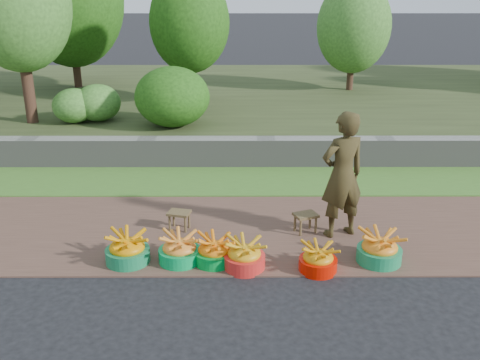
{
  "coord_description": "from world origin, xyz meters",
  "views": [
    {
      "loc": [
        -0.5,
        -5.52,
        3.26
      ],
      "look_at": [
        -0.49,
        1.3,
        0.75
      ],
      "focal_mm": 40.0,
      "sensor_mm": 36.0,
      "label": 1
    }
  ],
  "objects_px": {
    "basin_f": "(379,249)",
    "basin_d": "(244,256)",
    "basin_a": "(127,250)",
    "vendor_woman": "(342,175)",
    "stool_left": "(179,215)",
    "basin_c": "(214,252)",
    "stool_right": "(306,218)",
    "basin_e": "(318,260)",
    "basin_b": "(179,250)"
  },
  "relations": [
    {
      "from": "basin_a",
      "to": "vendor_woman",
      "type": "bearing_deg",
      "value": 15.56
    },
    {
      "from": "basin_b",
      "to": "stool_right",
      "type": "relative_size",
      "value": 1.38
    },
    {
      "from": "basin_b",
      "to": "stool_right",
      "type": "height_order",
      "value": "basin_b"
    },
    {
      "from": "basin_a",
      "to": "stool_right",
      "type": "distance_m",
      "value": 2.44
    },
    {
      "from": "basin_a",
      "to": "basin_d",
      "type": "bearing_deg",
      "value": -5.44
    },
    {
      "from": "basin_c",
      "to": "vendor_woman",
      "type": "xyz_separation_m",
      "value": [
        1.67,
        0.78,
        0.72
      ]
    },
    {
      "from": "basin_a",
      "to": "vendor_woman",
      "type": "xyz_separation_m",
      "value": [
        2.74,
        0.76,
        0.7
      ]
    },
    {
      "from": "basin_b",
      "to": "vendor_woman",
      "type": "relative_size",
      "value": 0.3
    },
    {
      "from": "basin_b",
      "to": "basin_e",
      "type": "xyz_separation_m",
      "value": [
        1.68,
        -0.21,
        -0.02
      ]
    },
    {
      "from": "basin_d",
      "to": "stool_left",
      "type": "bearing_deg",
      "value": 130.02
    },
    {
      "from": "basin_d",
      "to": "basin_c",
      "type": "bearing_deg",
      "value": 162.55
    },
    {
      "from": "basin_a",
      "to": "basin_f",
      "type": "height_order",
      "value": "basin_f"
    },
    {
      "from": "basin_d",
      "to": "stool_right",
      "type": "distance_m",
      "value": 1.3
    },
    {
      "from": "basin_d",
      "to": "vendor_woman",
      "type": "xyz_separation_m",
      "value": [
        1.3,
        0.9,
        0.71
      ]
    },
    {
      "from": "basin_d",
      "to": "basin_e",
      "type": "bearing_deg",
      "value": -4.19
    },
    {
      "from": "basin_e",
      "to": "stool_left",
      "type": "xyz_separation_m",
      "value": [
        -1.78,
        1.13,
        0.08
      ]
    },
    {
      "from": "basin_c",
      "to": "stool_left",
      "type": "xyz_separation_m",
      "value": [
        -0.53,
        0.95,
        0.07
      ]
    },
    {
      "from": "basin_c",
      "to": "stool_right",
      "type": "bearing_deg",
      "value": 34.99
    },
    {
      "from": "basin_b",
      "to": "basin_d",
      "type": "bearing_deg",
      "value": -10.32
    },
    {
      "from": "basin_f",
      "to": "vendor_woman",
      "type": "xyz_separation_m",
      "value": [
        -0.36,
        0.77,
        0.7
      ]
    },
    {
      "from": "basin_c",
      "to": "basin_d",
      "type": "relative_size",
      "value": 0.97
    },
    {
      "from": "basin_c",
      "to": "basin_e",
      "type": "relative_size",
      "value": 1.07
    },
    {
      "from": "stool_left",
      "to": "vendor_woman",
      "type": "relative_size",
      "value": 0.2
    },
    {
      "from": "basin_e",
      "to": "vendor_woman",
      "type": "bearing_deg",
      "value": 66.51
    },
    {
      "from": "basin_b",
      "to": "basin_e",
      "type": "relative_size",
      "value": 1.13
    },
    {
      "from": "basin_a",
      "to": "basin_e",
      "type": "height_order",
      "value": "basin_a"
    },
    {
      "from": "stool_right",
      "to": "basin_b",
      "type": "bearing_deg",
      "value": -153.42
    },
    {
      "from": "basin_c",
      "to": "basin_e",
      "type": "distance_m",
      "value": 1.27
    },
    {
      "from": "basin_e",
      "to": "basin_f",
      "type": "xyz_separation_m",
      "value": [
        0.78,
        0.2,
        0.03
      ]
    },
    {
      "from": "basin_e",
      "to": "stool_left",
      "type": "distance_m",
      "value": 2.11
    },
    {
      "from": "basin_b",
      "to": "basin_c",
      "type": "xyz_separation_m",
      "value": [
        0.43,
        -0.03,
        -0.01
      ]
    },
    {
      "from": "vendor_woman",
      "to": "basin_b",
      "type": "bearing_deg",
      "value": -2.38
    },
    {
      "from": "basin_a",
      "to": "stool_left",
      "type": "distance_m",
      "value": 1.08
    },
    {
      "from": "vendor_woman",
      "to": "basin_c",
      "type": "bearing_deg",
      "value": 2.99
    },
    {
      "from": "stool_left",
      "to": "basin_e",
      "type": "bearing_deg",
      "value": -32.46
    },
    {
      "from": "basin_e",
      "to": "stool_right",
      "type": "distance_m",
      "value": 1.04
    },
    {
      "from": "basin_c",
      "to": "basin_f",
      "type": "height_order",
      "value": "basin_f"
    },
    {
      "from": "basin_a",
      "to": "basin_d",
      "type": "xyz_separation_m",
      "value": [
        1.44,
        -0.14,
        -0.01
      ]
    },
    {
      "from": "basin_c",
      "to": "basin_f",
      "type": "distance_m",
      "value": 2.04
    },
    {
      "from": "basin_f",
      "to": "vendor_woman",
      "type": "height_order",
      "value": "vendor_woman"
    },
    {
      "from": "basin_d",
      "to": "basin_e",
      "type": "relative_size",
      "value": 1.1
    },
    {
      "from": "basin_d",
      "to": "basin_f",
      "type": "relative_size",
      "value": 0.92
    },
    {
      "from": "stool_right",
      "to": "basin_a",
      "type": "bearing_deg",
      "value": -159.98
    },
    {
      "from": "basin_f",
      "to": "basin_d",
      "type": "bearing_deg",
      "value": -175.39
    },
    {
      "from": "basin_a",
      "to": "stool_left",
      "type": "height_order",
      "value": "basin_a"
    },
    {
      "from": "stool_left",
      "to": "stool_right",
      "type": "bearing_deg",
      "value": -3.13
    },
    {
      "from": "basin_c",
      "to": "basin_e",
      "type": "bearing_deg",
      "value": -8.21
    },
    {
      "from": "basin_b",
      "to": "basin_f",
      "type": "relative_size",
      "value": 0.94
    },
    {
      "from": "basin_c",
      "to": "stool_right",
      "type": "relative_size",
      "value": 1.31
    },
    {
      "from": "basin_d",
      "to": "basin_f",
      "type": "xyz_separation_m",
      "value": [
        1.67,
        0.13,
        0.01
      ]
    }
  ]
}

